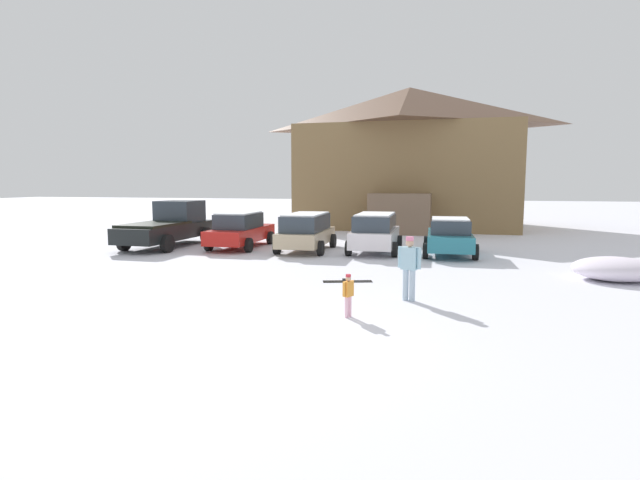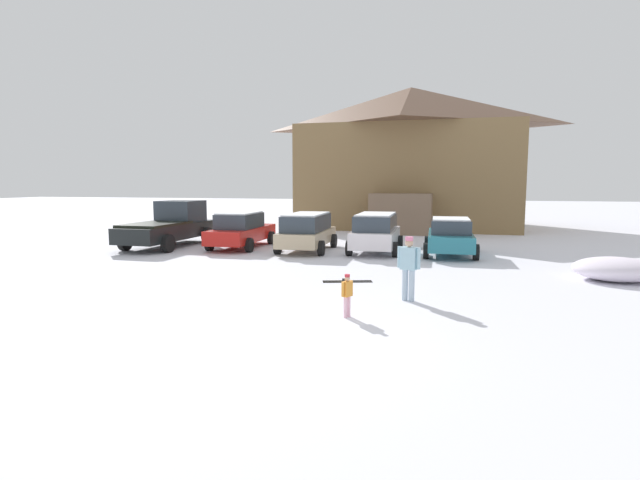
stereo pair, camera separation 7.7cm
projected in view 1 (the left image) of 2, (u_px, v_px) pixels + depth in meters
The scene contains 11 objects.
ground at pixel (261, 339), 9.77m from camera, with size 160.00×160.00×0.00m, color white.
ski_lodge at pixel (408, 157), 34.47m from camera, with size 14.79×11.68×9.50m.
parked_red_sedan at pixel (240, 230), 23.31m from camera, with size 2.16×4.81×1.67m.
parked_beige_suv at pixel (306, 231), 22.20m from camera, with size 2.18×4.41×1.68m.
parked_white_suv at pixel (375, 232), 21.71m from camera, with size 2.15×4.13×1.71m.
parked_teal_hatchback at pixel (450, 236), 20.98m from camera, with size 2.21×4.33×1.57m.
pickup_truck at pixel (170, 226), 23.84m from camera, with size 2.55×5.93×2.15m.
skier_child_in_orange_jacket at pixel (348, 293), 11.26m from camera, with size 0.24×0.33×0.99m.
skier_adult_in_blue_parka at pixel (409, 265), 12.81m from camera, with size 0.60×0.35×1.67m.
pair_of_skis at pixel (347, 281), 15.37m from camera, with size 1.54×0.70×0.08m.
plowed_snow_pile at pixel (615, 269), 15.51m from camera, with size 2.52×2.01×0.74m, color white.
Camera 1 is at (3.37, -8.93, 3.05)m, focal length 28.00 mm.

